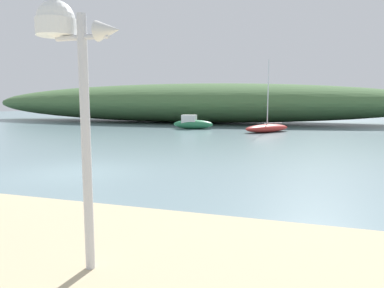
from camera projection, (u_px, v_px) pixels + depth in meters
name	position (u px, v px, depth m)	size (l,w,h in m)	color
ground_plane	(75.00, 172.00, 11.82)	(120.00, 120.00, 0.00)	gray
distant_hill	(186.00, 103.00, 40.19)	(51.86, 12.68, 4.36)	#476B3D
mast_structure	(67.00, 50.00, 4.35)	(1.14, 0.50, 3.44)	silver
motorboat_inner_mooring	(192.00, 123.00, 30.31)	(3.58, 1.69, 1.21)	#287A4C
sailboat_off_point	(267.00, 128.00, 27.03)	(3.80, 4.27, 5.54)	#B72D28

